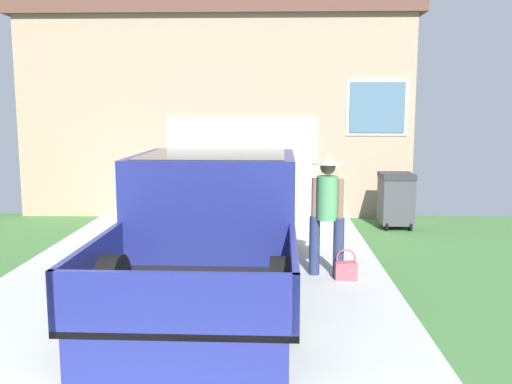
{
  "coord_description": "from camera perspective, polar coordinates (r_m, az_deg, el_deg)",
  "views": [
    {
      "loc": [
        1.05,
        -2.8,
        2.23
      ],
      "look_at": [
        0.8,
        4.78,
        1.11
      ],
      "focal_mm": 39.68,
      "sensor_mm": 36.0,
      "label": 1
    }
  ],
  "objects": [
    {
      "name": "pickup_truck",
      "position": [
        7.27,
        -4.11,
        -3.36
      ],
      "size": [
        2.16,
        5.04,
        1.67
      ],
      "rotation": [
        0.0,
        0.0,
        -0.01
      ],
      "color": "navy",
      "rests_on": "ground"
    },
    {
      "name": "wheeled_trash_bin",
      "position": [
        10.96,
        13.92,
        -0.62
      ],
      "size": [
        0.6,
        0.72,
        1.04
      ],
      "color": "#424247",
      "rests_on": "ground"
    },
    {
      "name": "house_with_garage",
      "position": [
        14.71,
        -3.0,
        9.24
      ],
      "size": [
        8.43,
        6.53,
        4.86
      ],
      "color": "tan",
      "rests_on": "ground"
    },
    {
      "name": "handbag",
      "position": [
        7.62,
        9.04,
        -7.72
      ],
      "size": [
        0.28,
        0.19,
        0.41
      ],
      "color": "#B24C56",
      "rests_on": "ground"
    },
    {
      "name": "person_with_hat",
      "position": [
        7.58,
        7.18,
        -1.69
      ],
      "size": [
        0.46,
        0.42,
        1.63
      ],
      "rotation": [
        0.0,
        0.0,
        -3.44
      ],
      "color": "navy",
      "rests_on": "ground"
    }
  ]
}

